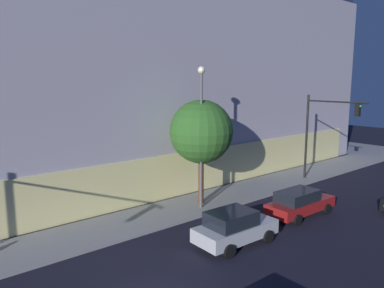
{
  "coord_description": "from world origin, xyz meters",
  "views": [
    {
      "loc": [
        -6.69,
        -10.17,
        7.9
      ],
      "look_at": [
        5.75,
        4.59,
        4.68
      ],
      "focal_mm": 34.98,
      "sensor_mm": 36.0,
      "label": 1
    }
  ],
  "objects_px": {
    "street_lamp_sidewalk": "(201,122)",
    "sidewalk_tree": "(201,132)",
    "modern_building": "(137,66)",
    "car_silver": "(234,227)",
    "car_red": "(299,203)",
    "traffic_light_far_corner": "(324,124)"
  },
  "relations": [
    {
      "from": "modern_building",
      "to": "car_silver",
      "type": "xyz_separation_m",
      "value": [
        -6.84,
        -19.54,
        -8.54
      ]
    },
    {
      "from": "sidewalk_tree",
      "to": "car_red",
      "type": "height_order",
      "value": "sidewalk_tree"
    },
    {
      "from": "traffic_light_far_corner",
      "to": "car_red",
      "type": "relative_size",
      "value": 1.42
    },
    {
      "from": "sidewalk_tree",
      "to": "street_lamp_sidewalk",
      "type": "bearing_deg",
      "value": -131.46
    },
    {
      "from": "car_silver",
      "to": "sidewalk_tree",
      "type": "bearing_deg",
      "value": 64.23
    },
    {
      "from": "modern_building",
      "to": "sidewalk_tree",
      "type": "xyz_separation_m",
      "value": [
        -4.22,
        -14.11,
        -4.61
      ]
    },
    {
      "from": "modern_building",
      "to": "sidewalk_tree",
      "type": "height_order",
      "value": "modern_building"
    },
    {
      "from": "modern_building",
      "to": "traffic_light_far_corner",
      "type": "distance_m",
      "value": 18.08
    },
    {
      "from": "street_lamp_sidewalk",
      "to": "car_red",
      "type": "relative_size",
      "value": 1.81
    },
    {
      "from": "street_lamp_sidewalk",
      "to": "car_red",
      "type": "distance_m",
      "value": 7.57
    },
    {
      "from": "modern_building",
      "to": "street_lamp_sidewalk",
      "type": "xyz_separation_m",
      "value": [
        -4.77,
        -14.74,
        -3.89
      ]
    },
    {
      "from": "sidewalk_tree",
      "to": "traffic_light_far_corner",
      "type": "bearing_deg",
      "value": -10.85
    },
    {
      "from": "car_silver",
      "to": "car_red",
      "type": "bearing_deg",
      "value": 2.32
    },
    {
      "from": "sidewalk_tree",
      "to": "car_silver",
      "type": "xyz_separation_m",
      "value": [
        -2.62,
        -5.43,
        -3.92
      ]
    },
    {
      "from": "modern_building",
      "to": "car_silver",
      "type": "bearing_deg",
      "value": -109.29
    },
    {
      "from": "traffic_light_far_corner",
      "to": "car_red",
      "type": "height_order",
      "value": "traffic_light_far_corner"
    },
    {
      "from": "modern_building",
      "to": "traffic_light_far_corner",
      "type": "bearing_deg",
      "value": -68.01
    },
    {
      "from": "traffic_light_far_corner",
      "to": "car_silver",
      "type": "xyz_separation_m",
      "value": [
        -13.37,
        -3.37,
        -3.79
      ]
    },
    {
      "from": "street_lamp_sidewalk",
      "to": "car_red",
      "type": "bearing_deg",
      "value": -50.41
    },
    {
      "from": "street_lamp_sidewalk",
      "to": "sidewalk_tree",
      "type": "xyz_separation_m",
      "value": [
        0.55,
        0.62,
        -0.72
      ]
    },
    {
      "from": "modern_building",
      "to": "traffic_light_far_corner",
      "type": "relative_size",
      "value": 5.64
    },
    {
      "from": "modern_building",
      "to": "car_red",
      "type": "distance_m",
      "value": 21.16
    }
  ]
}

